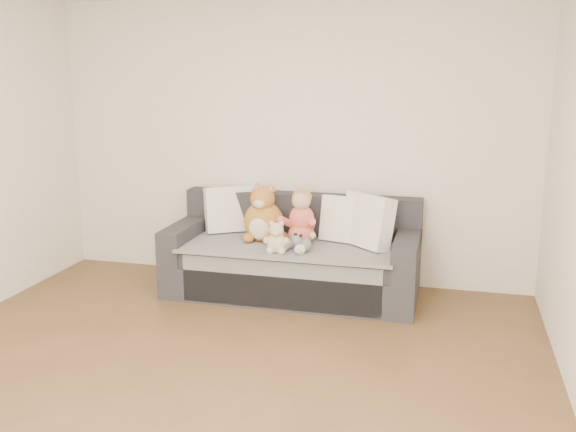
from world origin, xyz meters
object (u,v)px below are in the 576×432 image
(toddler, at_px, (300,222))
(teddy_bear, at_px, (276,240))
(plush_cat, at_px, (263,218))
(sippy_cup, at_px, (293,241))
(sofa, at_px, (293,259))

(toddler, relative_size, teddy_bear, 1.80)
(plush_cat, height_order, sippy_cup, plush_cat)
(toddler, height_order, plush_cat, plush_cat)
(plush_cat, relative_size, teddy_bear, 1.98)
(sofa, distance_m, toddler, 0.38)
(sippy_cup, bearing_deg, toddler, 74.78)
(sofa, relative_size, plush_cat, 4.00)
(plush_cat, distance_m, teddy_bear, 0.43)
(sofa, relative_size, sippy_cup, 18.91)
(plush_cat, bearing_deg, toddler, -8.36)
(toddler, xyz_separation_m, teddy_bear, (-0.13, -0.30, -0.09))
(toddler, relative_size, sippy_cup, 4.28)
(toddler, xyz_separation_m, sippy_cup, (-0.03, -0.12, -0.14))
(teddy_bear, bearing_deg, sofa, 73.10)
(sofa, bearing_deg, sippy_cup, -76.26)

